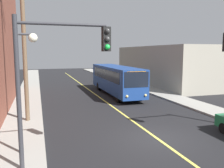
{
  "coord_description": "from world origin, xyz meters",
  "views": [
    {
      "loc": [
        -6.22,
        -11.41,
        4.76
      ],
      "look_at": [
        0.0,
        8.42,
        2.0
      ],
      "focal_mm": 38.29,
      "sensor_mm": 36.0,
      "label": 1
    }
  ],
  "objects": [
    {
      "name": "city_bus",
      "position": [
        2.2,
        14.02,
        1.82
      ],
      "size": [
        2.64,
        12.17,
        3.2
      ],
      "color": "navy",
      "rests_on": "ground"
    },
    {
      "name": "traffic_signal_left_corner",
      "position": [
        -5.41,
        -1.78,
        4.3
      ],
      "size": [
        3.75,
        0.48,
        6.0
      ],
      "color": "#2D2D33",
      "rests_on": "sidewalk_left"
    },
    {
      "name": "lane_stripe_center",
      "position": [
        0.0,
        15.0,
        0.01
      ],
      "size": [
        0.16,
        60.0,
        0.01
      ],
      "primitive_type": "cube",
      "color": "#D8CC4C",
      "rests_on": "ground"
    },
    {
      "name": "utility_pole_near",
      "position": [
        -6.98,
        5.45,
        6.65
      ],
      "size": [
        2.4,
        0.28,
        11.94
      ],
      "color": "brown",
      "rests_on": "sidewalk_left"
    },
    {
      "name": "street_lamp_left",
      "position": [
        -6.83,
        -0.13,
        3.74
      ],
      "size": [
        0.98,
        0.4,
        5.5
      ],
      "color": "#38383D",
      "rests_on": "sidewalk_left"
    },
    {
      "name": "building_right_warehouse",
      "position": [
        14.5,
        20.71,
        2.82
      ],
      "size": [
        12.0,
        20.55,
        5.64
      ],
      "color": "gray",
      "rests_on": "ground"
    },
    {
      "name": "sidewalk_left",
      "position": [
        -7.25,
        10.0,
        0.07
      ],
      "size": [
        2.5,
        90.0,
        0.15
      ],
      "primitive_type": "cube",
      "color": "gray",
      "rests_on": "ground"
    },
    {
      "name": "ground_plane",
      "position": [
        0.0,
        0.0,
        0.0
      ],
      "size": [
        120.0,
        120.0,
        0.0
      ],
      "primitive_type": "plane",
      "color": "black"
    },
    {
      "name": "sidewalk_right",
      "position": [
        7.25,
        10.0,
        0.07
      ],
      "size": [
        2.5,
        90.0,
        0.15
      ],
      "primitive_type": "cube",
      "color": "gray",
      "rests_on": "ground"
    }
  ]
}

